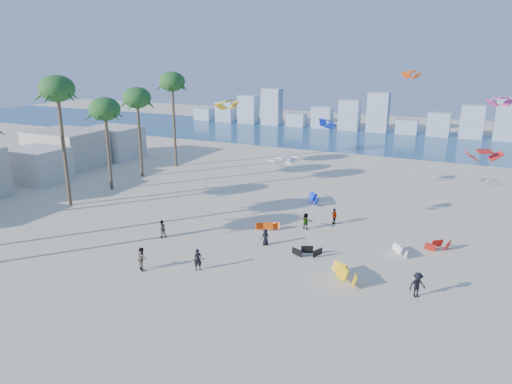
% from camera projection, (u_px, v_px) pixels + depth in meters
% --- Properties ---
extents(ground, '(220.00, 220.00, 0.00)m').
position_uv_depth(ground, '(117.00, 312.00, 32.16)').
color(ground, beige).
rests_on(ground, ground).
extents(ocean, '(220.00, 220.00, 0.00)m').
position_uv_depth(ocean, '(360.00, 139.00, 94.76)').
color(ocean, navy).
rests_on(ocean, ground).
extents(kitesurfer_near, '(0.78, 0.75, 1.79)m').
position_uv_depth(kitesurfer_near, '(198.00, 260.00, 38.00)').
color(kitesurfer_near, black).
rests_on(kitesurfer_near, ground).
extents(kitesurfer_mid, '(1.16, 1.10, 1.90)m').
position_uv_depth(kitesurfer_mid, '(142.00, 259.00, 38.07)').
color(kitesurfer_mid, gray).
rests_on(kitesurfer_mid, ground).
extents(kitesurfers_far, '(32.77, 13.24, 1.90)m').
position_uv_depth(kitesurfers_far, '(322.00, 243.00, 41.34)').
color(kitesurfers_far, black).
rests_on(kitesurfers_far, ground).
extents(grounded_kites, '(18.15, 20.90, 1.05)m').
position_uv_depth(grounded_kites, '(336.00, 237.00, 43.75)').
color(grounded_kites, '#EE4E0C').
rests_on(grounded_kites, ground).
extents(flying_kites, '(38.54, 32.11, 15.29)m').
position_uv_depth(flying_kites, '(401.00, 125.00, 44.35)').
color(flying_kites, white).
rests_on(flying_kites, ground).
extents(palm_row, '(8.58, 44.80, 14.52)m').
position_uv_depth(palm_row, '(57.00, 106.00, 51.35)').
color(palm_row, brown).
rests_on(palm_row, ground).
extents(beachfront_buildings, '(11.50, 43.00, 6.00)m').
position_uv_depth(beachfront_buildings, '(21.00, 162.00, 63.03)').
color(beachfront_buildings, beige).
rests_on(beachfront_buildings, ground).
extents(distant_skyline, '(85.00, 3.00, 8.40)m').
position_uv_depth(distant_skyline, '(366.00, 117.00, 103.04)').
color(distant_skyline, '#9EADBF').
rests_on(distant_skyline, ground).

